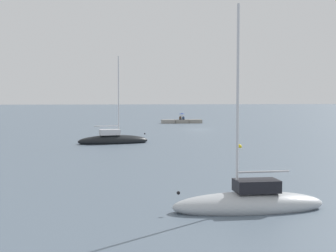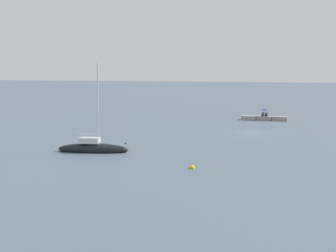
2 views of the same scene
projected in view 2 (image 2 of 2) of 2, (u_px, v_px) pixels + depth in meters
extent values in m
plane|color=slate|center=(251.00, 132.00, 68.25)|extent=(500.00, 500.00, 0.00)
cube|color=gray|center=(280.00, 119.00, 83.07)|extent=(2.42, 1.60, 0.68)
cube|color=gray|center=(264.00, 118.00, 83.77)|extent=(2.42, 1.60, 0.68)
cube|color=gray|center=(249.00, 118.00, 84.48)|extent=(2.42, 1.60, 0.68)
cube|color=#1E2333|center=(266.00, 116.00, 83.38)|extent=(0.38, 0.43, 0.16)
cube|color=navy|center=(266.00, 115.00, 83.62)|extent=(0.41, 0.24, 0.52)
sphere|color=tan|center=(266.00, 112.00, 83.58)|extent=(0.22, 0.22, 0.22)
cube|color=#1E2333|center=(263.00, 116.00, 83.60)|extent=(0.38, 0.43, 0.16)
cube|color=brown|center=(263.00, 115.00, 83.84)|extent=(0.41, 0.24, 0.52)
sphere|color=tan|center=(263.00, 112.00, 83.80)|extent=(0.22, 0.22, 0.22)
cylinder|color=black|center=(265.00, 113.00, 83.57)|extent=(0.02, 0.02, 1.05)
cone|color=navy|center=(265.00, 109.00, 83.51)|extent=(1.23, 1.23, 0.21)
sphere|color=black|center=(265.00, 109.00, 83.49)|extent=(0.05, 0.05, 0.05)
ellipsoid|color=black|center=(93.00, 149.00, 52.14)|extent=(7.52, 3.24, 1.25)
cube|color=silver|center=(89.00, 140.00, 52.08)|extent=(2.21, 1.56, 0.57)
cylinder|color=silver|center=(98.00, 104.00, 51.54)|extent=(0.12, 0.12, 8.08)
cylinder|color=silver|center=(86.00, 134.00, 52.05)|extent=(2.53, 0.51, 0.09)
sphere|color=black|center=(125.00, 143.00, 51.65)|extent=(0.17, 0.17, 0.17)
sphere|color=yellow|center=(192.00, 168.00, 43.46)|extent=(0.46, 0.46, 0.46)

